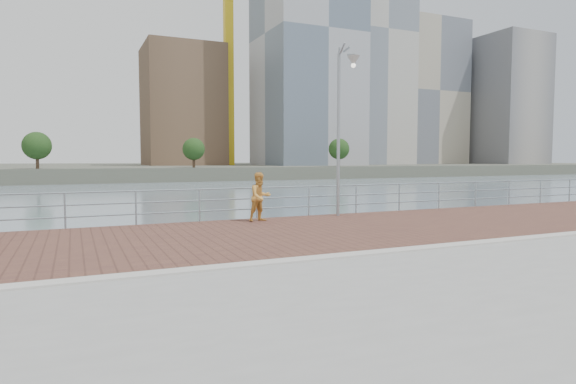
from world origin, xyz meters
name	(u,v)px	position (x,y,z in m)	size (l,w,h in m)	color
water	(326,350)	(0.00, 0.00, -2.00)	(400.00, 400.00, 0.00)	slate
brick_lane	(265,234)	(0.00, 3.60, 0.01)	(40.00, 6.80, 0.02)	brown
curb	(326,257)	(0.00, 0.00, 0.03)	(40.00, 0.40, 0.06)	#B7B5AD
far_shore	(94,170)	(0.00, 122.50, -0.75)	(320.00, 95.00, 2.50)	#4C5142
guardrail	(229,200)	(0.00, 7.00, 0.69)	(39.06, 0.06, 1.13)	#8C9EA8
street_lamp	(345,99)	(4.04, 6.06, 4.23)	(0.43, 1.26, 5.96)	gray
bystander	(260,197)	(0.85, 6.18, 0.85)	(0.80, 0.62, 1.65)	gold
tower_crane	(218,26)	(27.36, 104.00, 33.50)	(47.00, 2.00, 50.70)	gold
skyline	(228,62)	(29.82, 104.06, 25.17)	(233.00, 41.00, 71.71)	#ADA38E
shoreline_trees	(26,146)	(-11.54, 77.00, 4.06)	(109.45, 4.62, 6.16)	#473323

